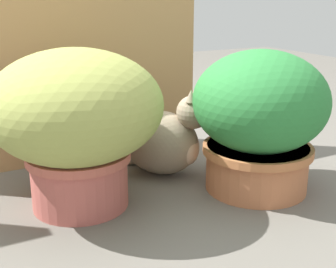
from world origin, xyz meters
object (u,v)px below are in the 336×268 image
Objects in this scene: leafy_planter at (259,117)px; cat at (166,140)px; grass_planter at (76,118)px; mushroom_ornament_red at (101,183)px.

leafy_planter reaches higher than cat.
mushroom_ornament_red is (0.04, -0.06, -0.18)m from grass_planter.
grass_planter is 0.20m from mushroom_ornament_red.
grass_planter is at bearing 164.76° from leafy_planter.
grass_planter is at bearing -163.47° from cat.
leafy_planter is 1.27× the size of cat.
cat is (0.33, 0.10, -0.14)m from grass_planter.
leafy_planter is 3.58× the size of mushroom_ornament_red.
cat is at bearing 128.80° from leafy_planter.
cat is at bearing 29.11° from mushroom_ornament_red.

